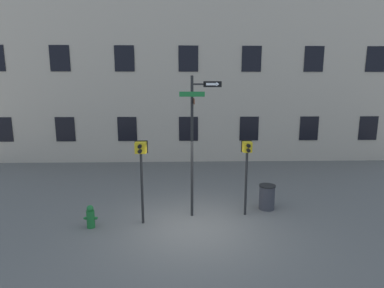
# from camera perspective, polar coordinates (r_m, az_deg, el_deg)

# --- Properties ---
(ground_plane) EXTENTS (60.00, 60.00, 0.00)m
(ground_plane) POSITION_cam_1_polar(r_m,az_deg,el_deg) (9.40, 0.22, -15.60)
(ground_plane) COLOR #595651
(building_facade) EXTENTS (24.00, 0.64, 11.44)m
(building_facade) POSITION_cam_1_polar(r_m,az_deg,el_deg) (17.07, -0.72, 15.85)
(building_facade) COLOR tan
(building_facade) RESTS_ON ground_plane
(street_sign_pole) EXTENTS (1.30, 0.77, 4.53)m
(street_sign_pole) POSITION_cam_1_polar(r_m,az_deg,el_deg) (9.43, 0.46, 1.57)
(street_sign_pole) COLOR black
(street_sign_pole) RESTS_ON ground_plane
(pedestrian_signal_left) EXTENTS (0.39, 0.40, 2.60)m
(pedestrian_signal_left) POSITION_cam_1_polar(r_m,az_deg,el_deg) (9.13, -9.67, -3.01)
(pedestrian_signal_left) COLOR black
(pedestrian_signal_left) RESTS_ON ground_plane
(pedestrian_signal_right) EXTENTS (0.34, 0.40, 2.50)m
(pedestrian_signal_right) POSITION_cam_1_polar(r_m,az_deg,el_deg) (9.81, 10.41, -2.77)
(pedestrian_signal_right) COLOR black
(pedestrian_signal_right) RESTS_ON ground_plane
(fire_hydrant) EXTENTS (0.40, 0.24, 0.71)m
(fire_hydrant) POSITION_cam_1_polar(r_m,az_deg,el_deg) (9.75, -18.76, -13.00)
(fire_hydrant) COLOR #196028
(fire_hydrant) RESTS_ON ground_plane
(trash_bin) EXTENTS (0.56, 0.56, 0.86)m
(trash_bin) POSITION_cam_1_polar(r_m,az_deg,el_deg) (10.86, 14.07, -9.76)
(trash_bin) COLOR #333338
(trash_bin) RESTS_ON ground_plane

